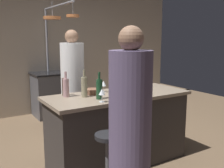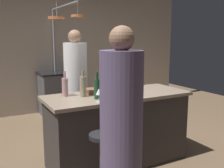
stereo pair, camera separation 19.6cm
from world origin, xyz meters
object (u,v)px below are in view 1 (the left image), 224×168
(stove_range, at_px, (53,94))
(guest_left, at_px, (130,136))
(wine_bottle_green, at_px, (99,89))
(bar_stool_left, at_px, (108,164))
(wine_glass_near_left_guest, at_px, (103,84))
(wine_bottle_rose, at_px, (66,87))
(chef, at_px, (73,89))
(mixing_bowl_ceramic, at_px, (133,88))
(wine_bottle_dark, at_px, (116,82))
(wine_bottle_white, at_px, (84,86))
(pepper_mill, at_px, (64,87))
(wine_glass_by_chef, at_px, (102,93))
(wine_bottle_amber, at_px, (132,84))
(mixing_bowl_wooden, at_px, (93,91))

(stove_range, relative_size, guest_left, 0.53)
(wine_bottle_green, bearing_deg, stove_range, 82.55)
(bar_stool_left, relative_size, wine_glass_near_left_guest, 4.66)
(wine_bottle_rose, xyz_separation_m, wine_glass_near_left_guest, (0.51, 0.00, -0.01))
(chef, height_order, mixing_bowl_ceramic, chef)
(stove_range, xyz_separation_m, wine_bottle_dark, (0.06, -2.30, 0.57))
(wine_bottle_white, bearing_deg, bar_stool_left, -97.20)
(pepper_mill, bearing_deg, bar_stool_left, -84.73)
(pepper_mill, relative_size, wine_glass_by_chef, 1.44)
(wine_bottle_amber, distance_m, mixing_bowl_ceramic, 0.19)
(wine_bottle_dark, relative_size, wine_glass_near_left_guest, 2.08)
(wine_bottle_white, bearing_deg, chef, 74.09)
(wine_glass_by_chef, relative_size, mixing_bowl_ceramic, 0.70)
(wine_bottle_amber, height_order, wine_glass_by_chef, wine_bottle_amber)
(pepper_mill, xyz_separation_m, wine_glass_by_chef, (0.22, -0.53, 0.00))
(bar_stool_left, relative_size, wine_bottle_white, 2.12)
(mixing_bowl_wooden, bearing_deg, wine_bottle_dark, -1.86)
(wine_bottle_rose, relative_size, wine_glass_near_left_guest, 2.04)
(pepper_mill, distance_m, wine_glass_near_left_guest, 0.50)
(wine_bottle_rose, bearing_deg, bar_stool_left, -83.36)
(mixing_bowl_ceramic, bearing_deg, stove_range, 96.00)
(wine_bottle_dark, height_order, mixing_bowl_ceramic, wine_bottle_dark)
(stove_range, height_order, bar_stool_left, stove_range)
(wine_bottle_rose, xyz_separation_m, mixing_bowl_wooden, (0.34, -0.02, -0.08))
(wine_bottle_white, height_order, wine_glass_by_chef, wine_bottle_white)
(wine_glass_near_left_guest, distance_m, mixing_bowl_ceramic, 0.39)
(stove_range, distance_m, wine_bottle_white, 2.50)
(pepper_mill, height_order, wine_glass_near_left_guest, pepper_mill)
(guest_left, height_order, wine_bottle_green, guest_left)
(mixing_bowl_wooden, bearing_deg, wine_glass_by_chef, -104.42)
(guest_left, height_order, wine_glass_by_chef, guest_left)
(wine_glass_by_chef, bearing_deg, mixing_bowl_wooden, 75.58)
(wine_bottle_dark, relative_size, wine_bottle_green, 0.99)
(pepper_mill, bearing_deg, wine_bottle_green, -55.65)
(guest_left, bearing_deg, pepper_mill, 94.03)
(wine_glass_by_chef, xyz_separation_m, wine_glass_near_left_guest, (0.27, 0.44, 0.00))
(wine_bottle_rose, distance_m, wine_glass_near_left_guest, 0.51)
(wine_bottle_green, xyz_separation_m, wine_glass_near_left_guest, (0.23, 0.30, -0.01))
(wine_bottle_amber, relative_size, mixing_bowl_wooden, 1.65)
(guest_left, xyz_separation_m, pepper_mill, (-0.09, 1.23, 0.23))
(stove_range, bearing_deg, wine_bottle_amber, -86.72)
(wine_bottle_amber, height_order, wine_bottle_green, wine_bottle_green)
(wine_bottle_white, relative_size, wine_glass_by_chef, 2.20)
(wine_bottle_green, relative_size, wine_glass_by_chef, 2.11)
(chef, height_order, wine_bottle_amber, chef)
(pepper_mill, relative_size, wine_glass_near_left_guest, 1.44)
(bar_stool_left, distance_m, wine_bottle_rose, 1.03)
(guest_left, xyz_separation_m, mixing_bowl_wooden, (0.24, 1.12, 0.15))
(guest_left, distance_m, wine_bottle_white, 1.06)
(stove_range, height_order, wine_glass_by_chef, wine_glass_by_chef)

